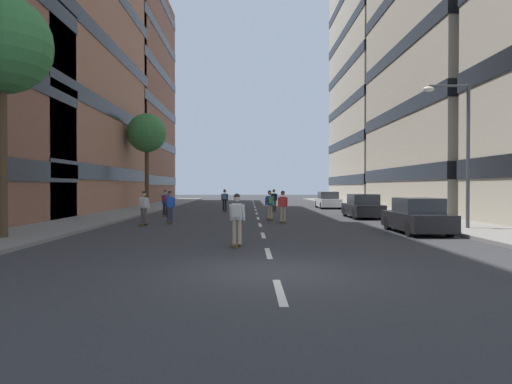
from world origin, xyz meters
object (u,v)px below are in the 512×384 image
object	(u,v)px
parked_car_near	(363,207)
streetlamp_right	(460,139)
skater_2	(274,199)
skater_7	(237,216)
skater_6	(165,201)
parked_car_mid	(417,217)
skater_0	(283,205)
skater_4	(170,205)
street_tree_near	(1,46)
skater_1	(225,199)
skater_3	(144,206)
parked_car_far	(328,201)
street_tree_mid	(147,134)
skater_5	(270,203)

from	to	relation	value
parked_car_near	streetlamp_right	xyz separation A→B (m)	(2.29, -8.38, 3.44)
skater_2	skater_7	size ratio (longest dim) A/B	1.00
skater_6	parked_car_mid	bearing A→B (deg)	-41.00
skater_2	skater_0	bearing A→B (deg)	-90.67
parked_car_near	skater_4	xyz separation A→B (m)	(-11.51, -4.02, 0.29)
skater_6	skater_7	xyz separation A→B (m)	(5.20, -15.43, 0.00)
skater_6	street_tree_near	bearing A→B (deg)	-104.25
skater_0	streetlamp_right	bearing A→B (deg)	-31.37
skater_1	skater_4	xyz separation A→B (m)	(-2.38, -11.18, -0.03)
skater_1	skater_3	size ratio (longest dim) A/B	1.00
skater_3	parked_car_far	bearing A→B (deg)	54.95
street_tree_mid	skater_3	world-z (taller)	street_tree_mid
skater_1	skater_0	bearing A→B (deg)	-70.85
streetlamp_right	skater_6	bearing A→B (deg)	145.97
skater_0	skater_7	xyz separation A→B (m)	(-2.28, -9.87, 0.03)
skater_4	skater_5	world-z (taller)	same
street_tree_near	skater_3	size ratio (longest dim) A/B	5.01
streetlamp_right	skater_3	distance (m)	15.56
street_tree_near	skater_3	xyz separation A→B (m)	(3.68, 6.55, -6.16)
skater_2	skater_5	size ratio (longest dim) A/B	1.00
parked_car_near	skater_4	distance (m)	12.20
street_tree_near	skater_5	distance (m)	15.62
parked_car_near	skater_1	bearing A→B (deg)	141.91
skater_2	skater_3	xyz separation A→B (m)	(-7.42, -12.82, 0.03)
parked_car_near	skater_3	distance (m)	13.71
skater_0	skater_7	bearing A→B (deg)	-103.03
parked_car_mid	skater_3	world-z (taller)	skater_3
parked_car_near	streetlamp_right	bearing A→B (deg)	-74.72
parked_car_far	street_tree_mid	xyz separation A→B (m)	(-16.32, -0.76, 6.01)
parked_car_far	street_tree_near	world-z (taller)	street_tree_near
skater_3	skater_4	world-z (taller)	same
skater_4	skater_2	bearing A→B (deg)	61.39
streetlamp_right	skater_1	world-z (taller)	streetlamp_right
parked_car_near	skater_1	size ratio (longest dim) A/B	2.47
skater_1	skater_5	size ratio (longest dim) A/B	1.00
skater_0	skater_6	bearing A→B (deg)	143.41
skater_0	skater_1	xyz separation A→B (m)	(-3.78, 10.88, 0.03)
parked_car_near	streetlamp_right	distance (m)	9.35
skater_0	skater_5	bearing A→B (deg)	109.14
street_tree_near	skater_0	world-z (taller)	street_tree_near
skater_5	parked_car_mid	bearing A→B (deg)	-51.13
parked_car_near	skater_1	world-z (taller)	skater_1
skater_7	parked_car_near	bearing A→B (deg)	60.66
parked_car_far	streetlamp_right	bearing A→B (deg)	-83.80
skater_2	street_tree_mid	bearing A→B (deg)	158.19
street_tree_near	skater_5	bearing A→B (deg)	43.97
parked_car_far	skater_2	distance (m)	7.38
parked_car_near	skater_2	xyz separation A→B (m)	(-5.22, 7.51, 0.29)
skater_0	parked_car_mid	bearing A→B (deg)	-46.30
street_tree_near	skater_0	distance (m)	14.99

